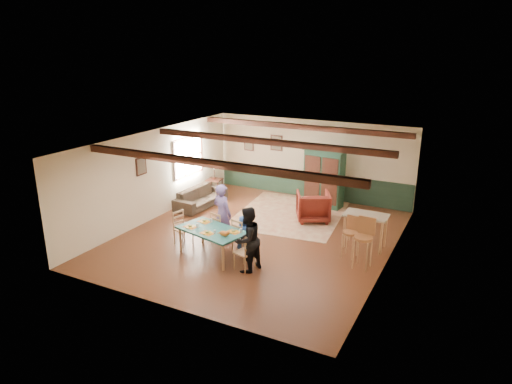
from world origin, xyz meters
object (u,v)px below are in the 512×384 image
at_px(dining_chair_end_right, 244,252).
at_px(armoire, 324,177).
at_px(bar_stool_left, 350,237).
at_px(bar_stool_right, 363,244).
at_px(person_man, 222,214).
at_px(person_woman, 247,240).
at_px(armchair, 313,206).
at_px(person_child, 244,233).
at_px(sofa, 201,197).
at_px(counter_table, 365,231).
at_px(table_lamp, 214,171).
at_px(cat, 224,233).
at_px(dining_chair_end_left, 183,228).
at_px(dining_chair_far_right, 242,235).
at_px(dining_chair_far_left, 221,228).
at_px(dining_table, 212,243).
at_px(end_table, 215,187).

xyz_separation_m(dining_chair_end_right, armoire, (0.16, 5.13, 0.53)).
xyz_separation_m(bar_stool_left, bar_stool_right, (0.43, -0.44, 0.09)).
distance_m(person_man, armoire, 4.29).
height_order(person_woman, armchair, person_woman).
bearing_deg(person_child, armchair, -92.72).
bearing_deg(armoire, person_child, -93.02).
xyz_separation_m(sofa, counter_table, (5.63, -0.79, 0.16)).
xyz_separation_m(person_man, table_lamp, (-2.37, 3.36, 0.06)).
bearing_deg(dining_chair_end_right, cat, -80.54).
relative_size(dining_chair_end_left, sofa, 0.44).
xyz_separation_m(person_man, armoire, (1.41, 4.05, 0.16)).
distance_m(dining_chair_far_right, person_child, 0.08).
bearing_deg(counter_table, armoire, 128.02).
bearing_deg(dining_chair_far_right, person_child, -90.00).
relative_size(dining_chair_far_left, person_man, 0.55).
xyz_separation_m(dining_table, dining_chair_end_left, (-1.06, 0.26, 0.09)).
relative_size(armoire, armchair, 2.01).
height_order(person_woman, counter_table, person_woman).
bearing_deg(dining_chair_end_left, end_table, 34.42).
bearing_deg(dining_chair_end_right, dining_chair_far_left, -114.92).
bearing_deg(dining_table, end_table, 121.41).
xyz_separation_m(person_woman, person_child, (-0.61, 0.93, -0.31)).
bearing_deg(sofa, person_man, -133.05).
bearing_deg(person_woman, sofa, -119.80).
bearing_deg(dining_chair_far_right, table_lamp, -35.91).
height_order(armchair, bar_stool_left, bar_stool_left).
bearing_deg(person_woman, end_table, -126.70).
relative_size(dining_chair_end_right, counter_table, 0.82).
distance_m(person_man, end_table, 4.14).
height_order(cat, sofa, cat).
distance_m(person_man, person_child, 0.83).
relative_size(person_child, counter_table, 0.87).
relative_size(dining_chair_far_left, sofa, 0.44).
bearing_deg(person_woman, table_lamp, -126.70).
bearing_deg(bar_stool_right, dining_chair_end_right, -146.87).
distance_m(person_child, cat, 0.92).
xyz_separation_m(armchair, table_lamp, (-3.93, 0.70, 0.43)).
height_order(dining_table, dining_chair_end_right, dining_chair_end_right).
bearing_deg(armchair, sofa, -20.51).
distance_m(person_woman, sofa, 4.88).
distance_m(person_woman, end_table, 5.82).
xyz_separation_m(armoire, bar_stool_right, (2.28, -3.79, -0.37)).
xyz_separation_m(dining_chair_far_right, table_lamp, (-3.09, 3.61, 0.43)).
relative_size(person_man, bar_stool_left, 1.57).
height_order(armchair, bar_stool_right, bar_stool_right).
distance_m(dining_chair_end_right, armoire, 5.16).
distance_m(person_child, sofa, 3.79).
distance_m(armoire, table_lamp, 3.84).
bearing_deg(dining_table, person_child, 49.86).
xyz_separation_m(dining_chair_far_left, dining_chair_end_left, (-0.85, -0.50, 0.00)).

